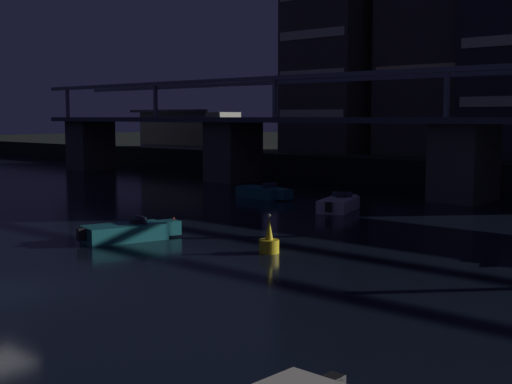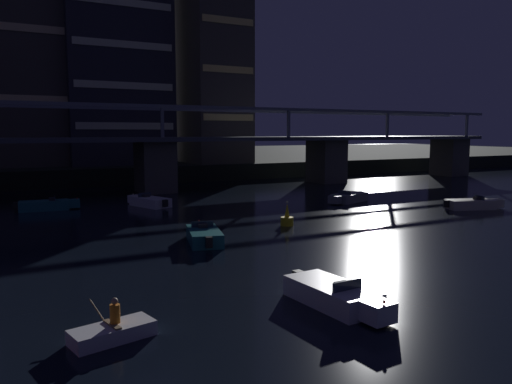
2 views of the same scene
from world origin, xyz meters
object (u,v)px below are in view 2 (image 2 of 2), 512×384
object	(u,v)px
tower_central	(114,69)
speedboat_mid_right	(149,202)
speedboat_near_left	(47,205)
river_bridge	(155,155)
speedboat_far_center	(204,235)
dinghy_with_paddler	(113,331)
speedboat_far_left	(348,198)
tower_west_tall	(31,1)
tower_east_tall	(211,50)
speedboat_near_right	(336,295)
speedboat_mid_center	(472,204)
channel_buoy	(287,219)

from	to	relation	value
tower_central	speedboat_mid_right	bearing A→B (deg)	-97.27
speedboat_near_left	speedboat_mid_right	size ratio (longest dim) A/B	1.02
river_bridge	speedboat_far_center	world-z (taller)	river_bridge
speedboat_mid_right	dinghy_with_paddler	distance (m)	29.30
speedboat_far_left	speedboat_near_left	bearing A→B (deg)	162.35
speedboat_far_center	speedboat_near_left	bearing A→B (deg)	111.46
river_bridge	tower_west_tall	bearing A→B (deg)	118.27
speedboat_mid_right	river_bridge	bearing A→B (deg)	69.97
tower_central	speedboat_far_center	distance (m)	46.74
river_bridge	tower_east_tall	world-z (taller)	tower_east_tall
speedboat_near_left	speedboat_near_right	xyz separation A→B (m)	(7.20, -30.54, 0.00)
tower_west_tall	speedboat_near_left	size ratio (longest dim) A/B	8.10
speedboat_far_left	speedboat_mid_center	bearing A→B (deg)	-51.24
river_bridge	tower_central	distance (m)	21.26
river_bridge	tower_east_tall	distance (m)	24.10
speedboat_near_right	tower_west_tall	bearing A→B (deg)	95.41
tower_central	speedboat_far_center	bearing A→B (deg)	-96.26
speedboat_near_left	tower_west_tall	bearing A→B (deg)	86.29
speedboat_near_right	speedboat_mid_center	xyz separation A→B (m)	(25.14, 13.97, 0.00)
speedboat_mid_center	speedboat_mid_right	xyz separation A→B (m)	(-24.09, 14.65, 0.00)
speedboat_near_right	speedboat_far_left	world-z (taller)	same
tower_east_tall	speedboat_far_center	distance (m)	47.76
speedboat_mid_right	speedboat_far_center	xyz separation A→B (m)	(-1.24, -15.92, 0.00)
speedboat_near_right	speedboat_near_left	bearing A→B (deg)	103.27
river_bridge	tower_central	size ratio (longest dim) A/B	3.71
channel_buoy	speedboat_far_center	bearing A→B (deg)	-163.04
speedboat_near_left	speedboat_near_right	bearing A→B (deg)	-76.73
tower_west_tall	tower_central	bearing A→B (deg)	-4.26
tower_central	channel_buoy	bearing A→B (deg)	-86.74
tower_east_tall	tower_west_tall	bearing A→B (deg)	169.50
speedboat_far_center	dinghy_with_paddler	size ratio (longest dim) A/B	1.87
river_bridge	speedboat_mid_center	bearing A→B (deg)	-50.36
speedboat_mid_right	speedboat_far_left	size ratio (longest dim) A/B	1.00
tower_east_tall	channel_buoy	distance (m)	43.58
tower_central	speedboat_mid_center	distance (m)	49.72
speedboat_mid_center	speedboat_mid_right	size ratio (longest dim) A/B	1.00
dinghy_with_paddler	channel_buoy	bearing A→B (deg)	42.90
speedboat_mid_right	channel_buoy	distance (m)	14.97
speedboat_near_right	channel_buoy	xyz separation A→B (m)	(7.03, 14.91, 0.06)
river_bridge	speedboat_mid_right	size ratio (longest dim) A/B	19.12
speedboat_mid_right	dinghy_with_paddler	bearing A→B (deg)	-108.29
tower_east_tall	tower_central	bearing A→B (deg)	164.83
dinghy_with_paddler	speedboat_near_left	bearing A→B (deg)	88.18
river_bridge	speedboat_near_right	distance (m)	39.11
tower_west_tall	speedboat_near_right	distance (m)	62.13
speedboat_mid_right	channel_buoy	bearing A→B (deg)	-66.46
tower_central	speedboat_near_right	size ratio (longest dim) A/B	5.05
speedboat_near_right	speedboat_mid_right	world-z (taller)	same
speedboat_near_left	speedboat_near_right	size ratio (longest dim) A/B	1.00
tower_central	speedboat_far_center	world-z (taller)	tower_central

